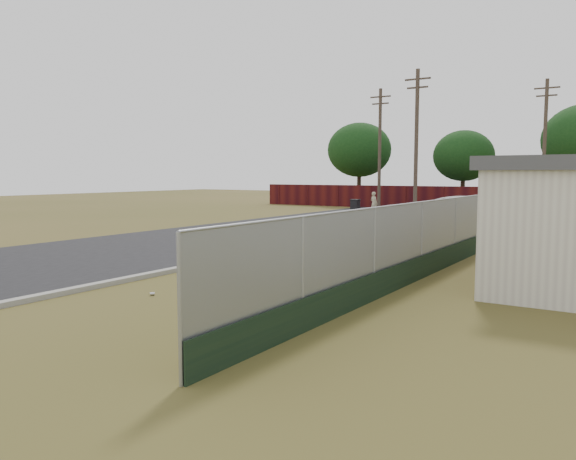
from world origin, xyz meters
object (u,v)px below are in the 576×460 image
Objects in this scene: fire_hydrant at (208,337)px; pedestrian at (374,203)px; pickup_truck at (467,210)px; mailbox at (360,217)px; trash_bin at (355,205)px.

pedestrian is at bearing 109.47° from fire_hydrant.
pedestrian is (-6.94, 3.07, 0.02)m from pickup_truck.
mailbox is 18.34m from trash_bin.
pickup_truck is (-3.09, 25.32, 0.41)m from fire_hydrant.
mailbox is 0.24× the size of pickup_truck.
fire_hydrant is 0.56× the size of mailbox.
mailbox is 0.86× the size of pedestrian.
trash_bin is at bearing 116.53° from mailbox.
pedestrian is at bearing 112.10° from mailbox.
pedestrian reaches higher than fire_hydrant.
pickup_truck is (1.09, 11.35, -0.30)m from mailbox.
fire_hydrant is 0.81× the size of trash_bin.
mailbox reaches higher than trash_bin.
mailbox is (-4.18, 13.97, 0.70)m from fire_hydrant.
trash_bin is (-12.37, 30.37, 0.12)m from fire_hydrant.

